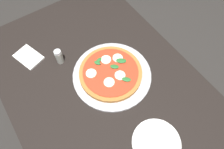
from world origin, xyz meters
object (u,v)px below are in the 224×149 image
pizza (111,73)px  napkin (29,57)px  plate_white (156,143)px  dining_table (102,93)px  serving_tray (112,75)px  pepper_shaker (59,57)px

pizza → napkin: 0.41m
plate_white → napkin: plate_white is taller
dining_table → plate_white: 0.38m
serving_tray → pepper_shaker: (0.20, 0.16, 0.03)m
pizza → pepper_shaker: size_ratio=3.61×
dining_table → serving_tray: bearing=-95.2°
pepper_shaker → dining_table: bearing=-153.6°
napkin → serving_tray: bearing=-138.2°
serving_tray → pizza: size_ratio=1.25×
plate_white → pepper_shaker: pepper_shaker is taller
dining_table → pepper_shaker: 0.27m
pepper_shaker → napkin: bearing=48.0°
plate_white → dining_table: bearing=5.1°
dining_table → pepper_shaker: size_ratio=14.58×
plate_white → napkin: (0.65, 0.25, -0.00)m
serving_tray → plate_white: (-0.35, 0.03, 0.00)m
napkin → dining_table: bearing=-144.6°
serving_tray → dining_table: bearing=84.8°
dining_table → pizza: 0.16m
dining_table → serving_tray: serving_tray is taller
serving_tray → plate_white: bearing=175.3°
dining_table → plate_white: plate_white is taller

